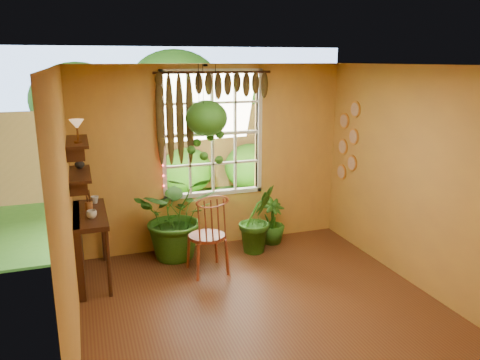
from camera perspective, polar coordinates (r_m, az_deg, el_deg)
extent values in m
plane|color=#563018|center=(5.40, 3.79, -16.24)|extent=(4.50, 4.50, 0.00)
plane|color=silver|center=(4.64, 4.35, 13.77)|extent=(4.50, 4.50, 0.00)
plane|color=#B9843F|center=(6.91, -3.27, 2.74)|extent=(4.00, 0.00, 4.00)
plane|color=#B9843F|center=(4.49, -20.23, -4.67)|extent=(0.00, 4.50, 4.50)
plane|color=#B9843F|center=(5.90, 22.22, -0.37)|extent=(0.00, 4.50, 4.50)
cube|color=silver|center=(6.88, -3.38, 5.64)|extent=(1.52, 0.10, 1.86)
cube|color=white|center=(6.91, -3.44, 5.68)|extent=(1.38, 0.01, 1.78)
cylinder|color=#391F0F|center=(6.69, -3.23, 12.97)|extent=(1.70, 0.04, 0.04)
cube|color=#391F0F|center=(6.16, -17.84, -4.06)|extent=(0.40, 1.20, 0.06)
cube|color=#391F0F|center=(6.30, -19.01, -7.80)|extent=(0.08, 1.18, 0.90)
cylinder|color=#391F0F|center=(5.80, -15.74, -9.71)|extent=(0.05, 0.05, 0.86)
cylinder|color=#391F0F|center=(6.82, -16.35, -6.04)|extent=(0.05, 0.05, 0.86)
cube|color=#391F0F|center=(6.02, -18.94, 0.68)|extent=(0.25, 0.90, 0.04)
cube|color=#391F0F|center=(5.94, -19.25, 4.43)|extent=(0.25, 0.90, 0.04)
cube|color=#2C611B|center=(11.98, -9.74, 0.89)|extent=(14.00, 10.00, 0.04)
cube|color=olive|center=(10.06, -8.24, 3.71)|extent=(12.00, 0.10, 1.80)
plane|color=#96B9FC|center=(13.49, -11.32, 9.09)|extent=(12.00, 0.00, 12.00)
cylinder|color=maroon|center=(6.21, -4.04, -6.88)|extent=(0.51, 0.51, 0.04)
torus|color=maroon|center=(5.85, -3.45, -2.62)|extent=(0.45, 0.08, 0.45)
imported|color=#144D14|center=(6.64, -7.64, -4.31)|extent=(1.32, 1.21, 1.26)
imported|color=#144D14|center=(6.83, 2.13, -4.74)|extent=(0.65, 0.58, 1.01)
imported|color=#144D14|center=(7.21, 3.91, -5.00)|extent=(0.52, 0.52, 0.70)
ellipsoid|color=black|center=(6.54, -4.10, 6.78)|extent=(0.34, 0.34, 0.21)
ellipsoid|color=#144D14|center=(6.53, -4.12, 7.53)|extent=(0.58, 0.58, 0.50)
imported|color=silver|center=(5.91, -17.64, -4.01)|extent=(0.14, 0.14, 0.10)
imported|color=beige|center=(6.50, -17.29, -2.33)|extent=(0.12, 0.12, 0.10)
cylinder|color=brown|center=(6.22, -17.93, -3.05)|extent=(0.09, 0.09, 0.11)
imported|color=#B2AD99|center=(6.27, -18.99, 1.98)|extent=(0.13, 0.13, 0.13)
cylinder|color=#583319|center=(5.73, -19.11, 4.41)|extent=(0.09, 0.09, 0.03)
cylinder|color=#583319|center=(5.71, -19.19, 5.26)|extent=(0.02, 0.02, 0.16)
cone|color=slate|center=(5.70, -19.29, 6.44)|extent=(0.16, 0.16, 0.11)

